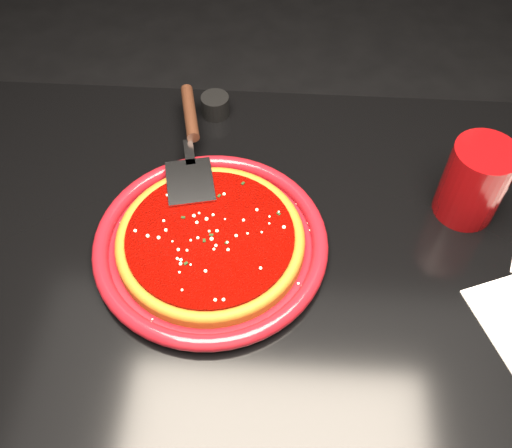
{
  "coord_description": "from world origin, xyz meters",
  "views": [
    {
      "loc": [
        -0.02,
        -0.38,
        1.4
      ],
      "look_at": [
        -0.05,
        0.1,
        0.77
      ],
      "focal_mm": 40.0,
      "sensor_mm": 36.0,
      "label": 1
    }
  ],
  "objects_px": {
    "pizza_server": "(191,143)",
    "ramekin": "(215,106)",
    "table": "(282,399)",
    "plate": "(211,243)",
    "cup": "(474,182)"
  },
  "relations": [
    {
      "from": "pizza_server",
      "to": "ramekin",
      "type": "distance_m",
      "value": 0.12
    },
    {
      "from": "table",
      "to": "plate",
      "type": "distance_m",
      "value": 0.41
    },
    {
      "from": "cup",
      "to": "ramekin",
      "type": "height_order",
      "value": "cup"
    },
    {
      "from": "table",
      "to": "ramekin",
      "type": "bearing_deg",
      "value": 111.79
    },
    {
      "from": "ramekin",
      "to": "table",
      "type": "bearing_deg",
      "value": -68.21
    },
    {
      "from": "plate",
      "to": "pizza_server",
      "type": "relative_size",
      "value": 1.14
    },
    {
      "from": "pizza_server",
      "to": "ramekin",
      "type": "xyz_separation_m",
      "value": [
        0.02,
        0.11,
        -0.02
      ]
    },
    {
      "from": "cup",
      "to": "table",
      "type": "bearing_deg",
      "value": -146.87
    },
    {
      "from": "table",
      "to": "pizza_server",
      "type": "bearing_deg",
      "value": 124.86
    },
    {
      "from": "pizza_server",
      "to": "cup",
      "type": "bearing_deg",
      "value": -22.84
    },
    {
      "from": "pizza_server",
      "to": "cup",
      "type": "distance_m",
      "value": 0.41
    },
    {
      "from": "plate",
      "to": "ramekin",
      "type": "height_order",
      "value": "ramekin"
    },
    {
      "from": "plate",
      "to": "pizza_server",
      "type": "bearing_deg",
      "value": 105.9
    },
    {
      "from": "plate",
      "to": "cup",
      "type": "distance_m",
      "value": 0.37
    },
    {
      "from": "table",
      "to": "ramekin",
      "type": "xyz_separation_m",
      "value": [
        -0.14,
        0.34,
        0.39
      ]
    }
  ]
}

